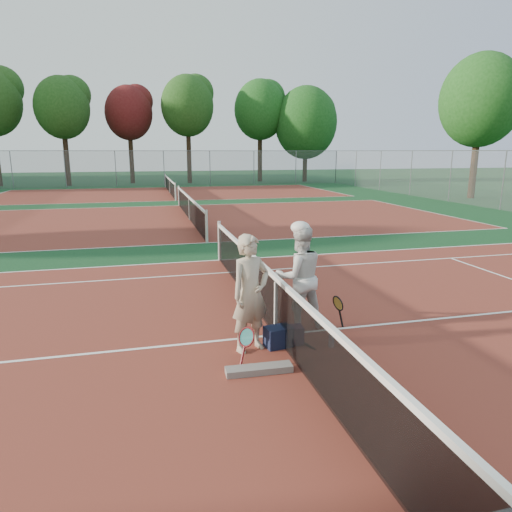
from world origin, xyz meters
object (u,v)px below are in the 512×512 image
Objects in this scene: net_main at (276,306)px; racket_black_held at (338,312)px; player_a at (250,293)px; racket_red at (247,347)px; sports_bag_purple at (292,335)px; water_bottle at (331,338)px; racket_spare at (295,338)px; sports_bag_navy at (278,337)px; player_b at (299,277)px.

net_main reaches higher than racket_black_held.
racket_red is at bearing -132.34° from player_a.
racket_red is at bearing 8.59° from racket_black_held.
racket_red is (-0.18, -0.49, -0.63)m from player_a.
sports_bag_purple is at bearing -18.38° from player_a.
racket_spare is at bearing 140.48° from water_bottle.
racket_black_held is at bearing 20.97° from sports_bag_navy.
player_a is at bearing -141.01° from net_main.
sports_bag_navy is 1.36× the size of water_bottle.
water_bottle is (0.71, -0.65, -0.36)m from net_main.
sports_bag_navy is at bearing 49.57° from player_b.
player_b is 5.93× the size of water_bottle.
racket_black_held is 1.05m from sports_bag_purple.
player_a reaches higher than sports_bag_navy.
racket_black_held is 1.67× the size of sports_bag_purple.
water_bottle is (1.41, 0.27, -0.12)m from racket_red.
player_b is 0.90m from racket_black_held.
racket_red is at bearing -127.33° from net_main.
net_main reaches higher than racket_spare.
racket_spare is at bearing -46.68° from net_main.
racket_black_held reaches higher than racket_spare.
player_a reaches higher than player_b.
racket_black_held is 0.94m from racket_spare.
racket_black_held is 0.79m from water_bottle.
sports_bag_purple reaches higher than racket_spare.
player_a is 1.18m from racket_spare.
water_bottle is at bearing -42.23° from net_main.
player_a reaches higher than water_bottle.
player_a reaches higher than sports_bag_purple.
racket_spare is 0.18m from sports_bag_purple.
player_b is (1.02, 0.72, -0.01)m from player_a.
racket_black_held is 1.28m from sports_bag_navy.
player_b reaches higher than net_main.
player_a is 1.46m from water_bottle.
net_main is 1.03m from water_bottle.
player_a is at bearing 33.42° from player_b.
racket_black_held reaches higher than water_bottle.
sports_bag_purple is 0.62m from water_bottle.
racket_spare is at bearing 47.85° from sports_bag_purple.
racket_red is 1.55× the size of sports_bag_purple.
racket_red is at bearing -169.04° from water_bottle.
sports_bag_navy is at bearing 1.93° from racket_black_held.
net_main reaches higher than water_bottle.
player_b is 1.18m from sports_bag_navy.
racket_red is at bearing 103.42° from racket_spare.
net_main is 18.28× the size of racket_spare.
sports_bag_navy is at bearing -23.29° from player_a.
player_b is at bearing 12.36° from player_a.
player_a is 5.98× the size of water_bottle.
player_b is at bearing 62.75° from sports_bag_purple.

